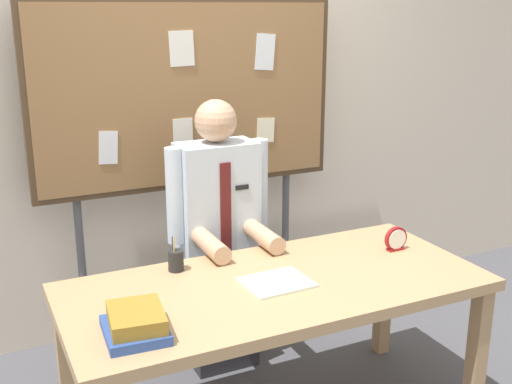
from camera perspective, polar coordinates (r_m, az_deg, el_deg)
The scene contains 8 objects.
back_wall at distance 3.71m, azimuth -7.16°, elevation 8.17°, with size 6.40×0.08×2.70m, color beige.
desk at distance 2.79m, azimuth 1.78°, elevation -9.57°, with size 1.82×0.82×0.73m.
person at distance 3.33m, azimuth -3.37°, elevation -4.86°, with size 0.55×0.56×1.43m.
bulletin_board at distance 3.52m, azimuth -6.11°, elevation 8.31°, with size 1.72×0.09×1.92m.
book_stack at distance 2.37m, azimuth -10.75°, elevation -11.50°, with size 0.24×0.28×0.09m.
open_notebook at distance 2.73m, azimuth 1.88°, elevation -8.13°, with size 0.28×0.23×0.01m, color silver.
desk_clock at distance 3.15m, azimuth 12.45°, elevation -4.21°, with size 0.12×0.04×0.12m.
pen_holder at distance 2.87m, azimuth -7.22°, elevation -6.10°, with size 0.07×0.07×0.16m.
Camera 1 is at (-1.16, -2.23, 1.87)m, focal length 44.54 mm.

